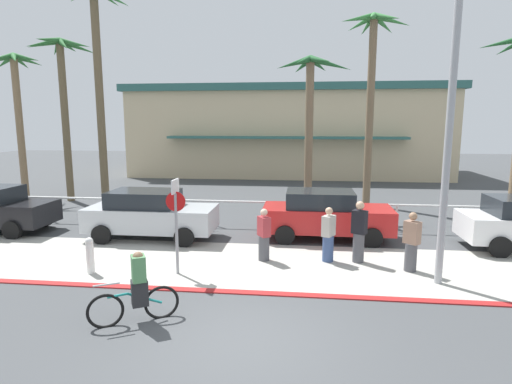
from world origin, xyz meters
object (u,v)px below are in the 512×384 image
at_px(palm_tree_4, 372,67).
at_px(palm_tree_1, 62,80).
at_px(palm_tree_3, 311,99).
at_px(car_silver_1, 150,214).
at_px(cyclist_teal_0, 137,289).
at_px(palm_tree_2, 98,44).
at_px(pedestrian_1, 328,237).
at_px(bollard_1, 90,255).
at_px(car_red_2, 325,214).
at_px(pedestrian_3, 264,237).
at_px(stop_sign_bike_lane, 176,213).
at_px(streetlight_curb, 454,111).
at_px(palm_tree_0, 16,92).
at_px(pedestrian_0, 411,245).
at_px(pedestrian_2, 359,234).

bearing_deg(palm_tree_4, palm_tree_1, -177.76).
height_order(palm_tree_1, palm_tree_3, palm_tree_1).
bearing_deg(car_silver_1, cyclist_teal_0, -71.69).
bearing_deg(cyclist_teal_0, palm_tree_2, 118.73).
height_order(palm_tree_2, pedestrian_1, palm_tree_2).
bearing_deg(cyclist_teal_0, palm_tree_4, 63.97).
distance_m(bollard_1, car_red_2, 7.64).
bearing_deg(cyclist_teal_0, pedestrian_1, 46.26).
relative_size(palm_tree_2, pedestrian_3, 6.42).
bearing_deg(pedestrian_1, stop_sign_bike_lane, -159.74).
bearing_deg(pedestrian_1, palm_tree_2, 146.05).
relative_size(streetlight_curb, palm_tree_4, 0.84).
distance_m(streetlight_curb, palm_tree_4, 10.68).
relative_size(stop_sign_bike_lane, palm_tree_3, 0.37).
relative_size(palm_tree_0, palm_tree_3, 1.09).
relative_size(car_silver_1, pedestrian_0, 2.67).
distance_m(streetlight_curb, pedestrian_3, 5.95).
bearing_deg(pedestrian_2, palm_tree_1, 148.95).
relative_size(palm_tree_0, pedestrian_0, 4.56).
distance_m(palm_tree_0, palm_tree_2, 6.22).
relative_size(car_silver_1, cyclist_teal_0, 2.71).
bearing_deg(palm_tree_0, car_silver_1, -35.66).
xyz_separation_m(palm_tree_0, palm_tree_1, (2.89, -0.49, 0.51)).
relative_size(car_red_2, pedestrian_3, 2.83).
xyz_separation_m(palm_tree_1, palm_tree_3, (12.23, -1.08, -1.09)).
xyz_separation_m(palm_tree_4, pedestrian_1, (-2.33, -8.82, -5.81)).
bearing_deg(car_red_2, palm_tree_0, 158.23).
distance_m(bollard_1, palm_tree_2, 11.56).
bearing_deg(bollard_1, streetlight_curb, 0.69).
height_order(bollard_1, car_silver_1, car_silver_1).
distance_m(palm_tree_1, pedestrian_1, 16.08).
xyz_separation_m(palm_tree_4, car_silver_1, (-8.35, -6.99, -5.68)).
bearing_deg(cyclist_teal_0, car_red_2, 58.72).
xyz_separation_m(palm_tree_2, cyclist_teal_0, (6.01, -10.96, -6.78)).
bearing_deg(cyclist_teal_0, pedestrian_2, 40.91).
bearing_deg(palm_tree_1, pedestrian_2, -31.05).
xyz_separation_m(streetlight_curb, car_silver_1, (-8.69, 3.44, -3.41)).
bearing_deg(pedestrian_3, palm_tree_3, 79.49).
height_order(bollard_1, palm_tree_3, palm_tree_3).
relative_size(streetlight_curb, cyclist_teal_0, 4.61).
distance_m(palm_tree_0, pedestrian_2, 19.23).
relative_size(stop_sign_bike_lane, bollard_1, 2.56).
bearing_deg(pedestrian_0, bollard_1, -172.27).
xyz_separation_m(streetlight_curb, car_red_2, (-2.64, 4.08, -3.41)).
distance_m(car_red_2, pedestrian_1, 2.47).
height_order(palm_tree_3, car_silver_1, palm_tree_3).
height_order(car_red_2, pedestrian_2, pedestrian_2).
distance_m(palm_tree_1, pedestrian_2, 16.73).
bearing_deg(palm_tree_0, car_red_2, -21.77).
distance_m(palm_tree_1, car_silver_1, 10.65).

